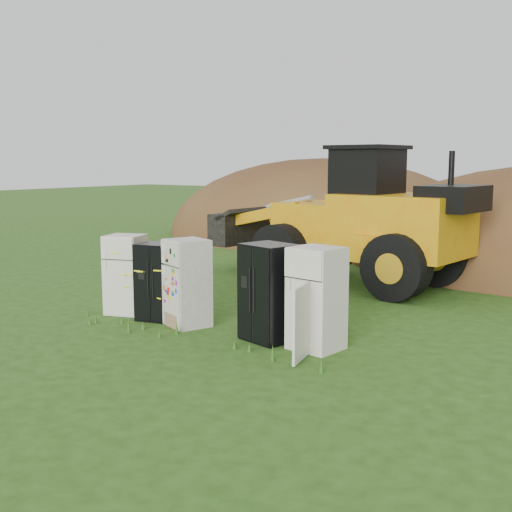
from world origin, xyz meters
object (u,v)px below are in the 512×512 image
Objects in this scene: fridge_leftmost at (126,274)px; wheel_loader at (337,214)px; fridge_open_door at (317,299)px; fridge_black_right at (269,292)px; fridge_sticker at (187,283)px; fridge_black_side at (159,282)px.

fridge_leftmost is 0.22× the size of wheel_loader.
fridge_leftmost is at bearing -102.34° from wheel_loader.
fridge_black_right is at bearing -172.03° from fridge_open_door.
wheel_loader reaches higher than fridge_open_door.
fridge_black_right is 0.24× the size of wheel_loader.
wheel_loader is (2.06, 6.19, 1.02)m from fridge_leftmost.
fridge_leftmost is 0.98× the size of fridge_sticker.
fridge_open_door is 6.90m from wheel_loader.
fridge_leftmost is 0.95× the size of fridge_black_right.
wheel_loader reaches higher than fridge_sticker.
fridge_black_right is 1.03m from fridge_open_door.
wheel_loader is at bearing 121.02° from fridge_black_right.
fridge_black_right is at bearing 22.56° from fridge_sticker.
fridge_open_door is at bearing -13.72° from fridge_black_side.
fridge_leftmost is 1.07× the size of fridge_black_side.
fridge_open_door is (3.87, -0.00, 0.11)m from fridge_black_side.
fridge_sticker is (1.88, -0.07, 0.02)m from fridge_leftmost.
fridge_sticker reaches higher than fridge_leftmost.
fridge_black_side is 0.89× the size of fridge_black_right.
fridge_black_right is (3.87, -0.02, 0.04)m from fridge_leftmost.
fridge_leftmost is 1.03m from fridge_black_side.
fridge_open_door is at bearing -59.40° from wheel_loader.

